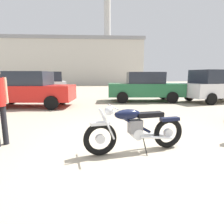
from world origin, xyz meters
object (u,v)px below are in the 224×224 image
object	(u,v)px
silver_sedan_mid	(217,86)
vintage_motorcycle	(135,129)
blue_hatchback_right	(33,83)
white_estate_far	(29,89)
red_hatchback_near	(145,87)

from	to	relation	value
silver_sedan_mid	vintage_motorcycle	bearing A→B (deg)	-144.61
vintage_motorcycle	silver_sedan_mid	xyz separation A→B (m)	(6.37, 6.34, 0.47)
vintage_motorcycle	silver_sedan_mid	distance (m)	9.00
silver_sedan_mid	blue_hatchback_right	world-z (taller)	silver_sedan_mid
white_estate_far	blue_hatchback_right	size ratio (longest dim) A/B	0.89
silver_sedan_mid	red_hatchback_near	world-z (taller)	silver_sedan_mid
white_estate_far	blue_hatchback_right	distance (m)	4.85
red_hatchback_near	silver_sedan_mid	bearing A→B (deg)	174.49
white_estate_far	red_hatchback_near	world-z (taller)	same
white_estate_far	silver_sedan_mid	distance (m)	9.99
white_estate_far	silver_sedan_mid	size ratio (longest dim) A/B	1.07
silver_sedan_mid	blue_hatchback_right	bearing A→B (deg)	148.27
vintage_motorcycle	blue_hatchback_right	size ratio (longest dim) A/B	0.42
silver_sedan_mid	white_estate_far	bearing A→B (deg)	172.04
blue_hatchback_right	white_estate_far	bearing A→B (deg)	91.17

